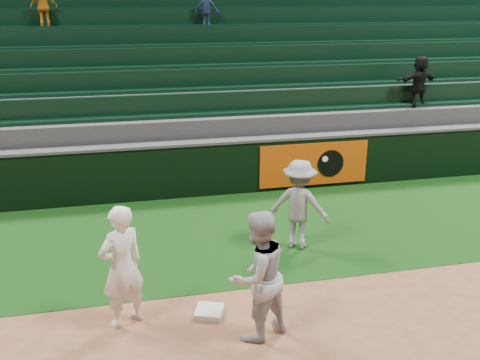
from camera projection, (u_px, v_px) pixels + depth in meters
name	position (u px, v px, depth m)	size (l,w,h in m)	color
ground	(232.00, 326.00, 7.34)	(70.00, 70.00, 0.00)	brown
foul_grass	(199.00, 235.00, 10.11)	(36.00, 4.20, 0.01)	black
first_base	(209.00, 312.00, 7.59)	(0.38, 0.38, 0.09)	silver
first_baseman	(122.00, 267.00, 7.13)	(0.64, 0.42, 1.75)	white
baserunner	(258.00, 276.00, 6.86)	(0.86, 0.67, 1.77)	#ACAEB7
base_coach	(299.00, 204.00, 9.39)	(1.05, 0.60, 1.62)	gray
field_wall	(185.00, 169.00, 11.94)	(36.00, 0.45, 1.25)	black
stadium_seating	(166.00, 93.00, 15.06)	(36.00, 5.95, 4.85)	#363638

